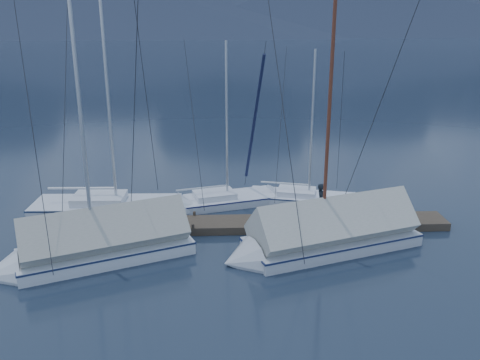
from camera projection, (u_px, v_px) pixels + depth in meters
name	position (u px, v px, depth m)	size (l,w,h in m)	color
ground	(242.00, 248.00, 20.17)	(1000.00, 1000.00, 0.00)	black
dock	(240.00, 226.00, 22.03)	(18.00, 1.50, 0.54)	#382D23
mooring_posts	(228.00, 221.00, 21.94)	(15.12, 1.52, 0.35)	#382D23
sailboat_open_left	(129.00, 208.00, 23.82)	(8.02, 3.42, 10.52)	silver
sailboat_open_mid	(236.00, 200.00, 24.97)	(6.70, 3.49, 8.53)	silver
sailboat_open_right	(317.00, 200.00, 24.93)	(6.37, 3.22, 8.11)	white
sailboat_covered_near	(319.00, 238.00, 19.88)	(8.38, 4.89, 10.43)	silver
sailboat_covered_far	(90.00, 248.00, 18.99)	(7.83, 4.93, 10.58)	silver
person	(321.00, 201.00, 21.97)	(0.58, 0.38, 1.60)	black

